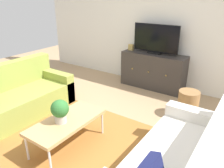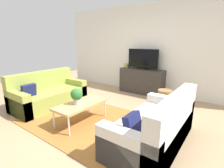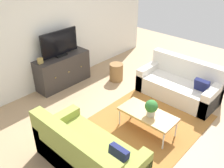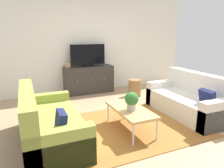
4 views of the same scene
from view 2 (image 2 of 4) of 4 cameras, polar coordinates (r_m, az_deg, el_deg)
ground_plane at (r=3.64m, az=-6.37°, el=-11.50°), size 10.00×10.00×0.00m
wall_back at (r=5.44m, az=12.03°, el=11.51°), size 6.40×0.12×2.70m
area_rug at (r=3.54m, az=-8.05°, el=-12.22°), size 2.50×1.90×0.01m
couch_left_side at (r=4.53m, az=-20.98°, el=-3.41°), size 0.85×1.74×0.85m
couch_right_side at (r=2.75m, az=15.29°, el=-14.39°), size 0.85×1.74×0.85m
coffee_table at (r=3.36m, az=-10.57°, el=-6.94°), size 0.50×1.05×0.41m
potted_plant at (r=3.27m, az=-11.93°, el=-3.87°), size 0.23×0.23×0.31m
tv_console at (r=5.32m, az=10.05°, el=0.99°), size 1.37×0.47×0.76m
flat_screen_tv at (r=5.23m, az=10.47°, el=8.32°), size 0.98×0.16×0.61m
mantel_clock at (r=5.51m, az=4.94°, el=6.30°), size 0.11×0.07×0.13m
wicker_basket at (r=4.26m, az=17.43°, el=-4.94°), size 0.34×0.34×0.45m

